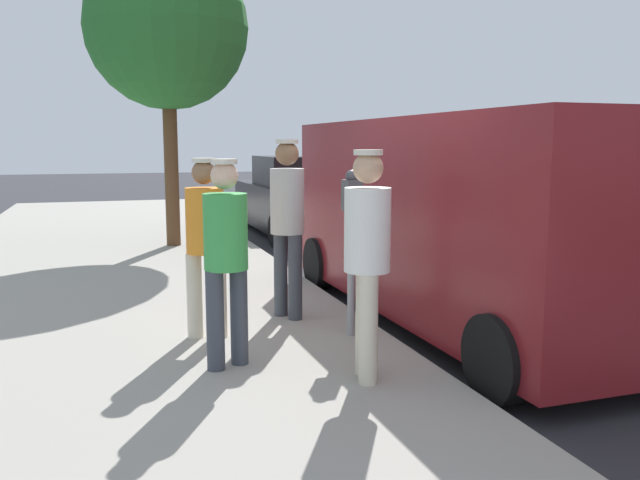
% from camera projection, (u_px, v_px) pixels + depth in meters
% --- Properties ---
extents(ground_plane, '(80.00, 80.00, 0.00)m').
position_uv_depth(ground_plane, '(485.00, 341.00, 6.39)').
color(ground_plane, '#2D2D33').
extents(sidewalk_slab, '(5.00, 32.00, 0.15)m').
position_uv_depth(sidewalk_slab, '(107.00, 372.00, 5.31)').
color(sidewalk_slab, '#9E998E').
rests_on(sidewalk_slab, ground).
extents(parking_meter_near, '(0.14, 0.18, 1.52)m').
position_uv_depth(parking_meter_near, '(352.00, 224.00, 5.93)').
color(parking_meter_near, gray).
rests_on(parking_meter_near, sidewalk_slab).
extents(pedestrian_in_white, '(0.34, 0.35, 1.71)m').
position_uv_depth(pedestrian_in_white, '(367.00, 250.00, 4.81)').
color(pedestrian_in_white, beige).
rests_on(pedestrian_in_white, sidewalk_slab).
extents(pedestrian_in_orange, '(0.35, 0.34, 1.62)m').
position_uv_depth(pedestrian_in_orange, '(205.00, 237.00, 5.88)').
color(pedestrian_in_orange, beige).
rests_on(pedestrian_in_orange, sidewalk_slab).
extents(pedestrian_in_green, '(0.34, 0.34, 1.63)m').
position_uv_depth(pedestrian_in_green, '(226.00, 250.00, 5.08)').
color(pedestrian_in_green, '#383D47').
rests_on(pedestrian_in_green, sidewalk_slab).
extents(pedestrian_in_gray, '(0.34, 0.34, 1.79)m').
position_uv_depth(pedestrian_in_gray, '(287.00, 216.00, 6.55)').
color(pedestrian_in_gray, '#383D47').
rests_on(pedestrian_in_gray, sidewalk_slab).
extents(parked_van, '(2.19, 5.23, 2.15)m').
position_uv_depth(parked_van, '(466.00, 215.00, 6.93)').
color(parked_van, maroon).
rests_on(parked_van, ground).
extents(parked_sedan_behind, '(1.95, 4.40, 1.65)m').
position_uv_depth(parked_sedan_behind, '(298.00, 199.00, 13.88)').
color(parked_sedan_behind, black).
rests_on(parked_sedan_behind, ground).
extents(street_tree, '(2.71, 2.71, 5.02)m').
position_uv_depth(street_tree, '(167.00, 29.00, 10.96)').
color(street_tree, brown).
rests_on(street_tree, sidewalk_slab).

